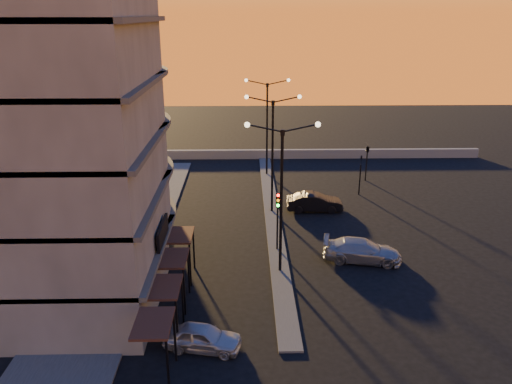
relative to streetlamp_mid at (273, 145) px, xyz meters
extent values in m
plane|color=black|center=(0.00, -10.00, -5.59)|extent=(120.00, 120.00, 0.00)
cube|color=#444442|center=(-10.50, -6.00, -5.53)|extent=(5.00, 40.00, 0.12)
cube|color=#444442|center=(0.00, 0.00, -5.53)|extent=(1.20, 36.00, 0.12)
cube|color=gray|center=(2.00, 16.00, -5.09)|extent=(44.00, 0.50, 1.00)
cylinder|color=#625E56|center=(-14.00, -8.00, 6.91)|extent=(14.00, 14.00, 25.00)
cylinder|color=black|center=(-14.00, -8.00, -3.99)|extent=(14.16, 14.16, 2.40)
cube|color=black|center=(-6.80, -12.00, -1.99)|extent=(0.15, 3.20, 1.20)
cylinder|color=black|center=(0.00, -10.00, -1.09)|extent=(0.18, 0.18, 9.00)
cube|color=black|center=(0.00, -10.00, 3.31)|extent=(0.25, 0.25, 0.35)
sphere|color=#FFE5B2|center=(-2.00, -10.00, 3.76)|extent=(0.32, 0.32, 0.32)
sphere|color=#FFE5B2|center=(2.00, -10.00, 3.76)|extent=(0.32, 0.32, 0.32)
cylinder|color=black|center=(0.00, 0.00, -1.09)|extent=(0.18, 0.18, 9.00)
cube|color=black|center=(0.00, 0.00, 3.31)|extent=(0.25, 0.25, 0.35)
sphere|color=#FFE5B2|center=(-2.00, 0.00, 3.76)|extent=(0.32, 0.32, 0.32)
sphere|color=#FFE5B2|center=(2.00, 0.00, 3.76)|extent=(0.32, 0.32, 0.32)
cylinder|color=black|center=(0.00, 10.00, -1.09)|extent=(0.18, 0.18, 9.00)
cube|color=black|center=(0.00, 10.00, 3.31)|extent=(0.25, 0.25, 0.35)
sphere|color=#FFE5B2|center=(-2.00, 10.00, 3.76)|extent=(0.32, 0.32, 0.32)
sphere|color=#FFE5B2|center=(2.00, 10.00, 3.76)|extent=(0.32, 0.32, 0.32)
cylinder|color=black|center=(0.00, -7.00, -3.99)|extent=(0.12, 0.12, 3.20)
cube|color=black|center=(0.00, -7.18, -1.84)|extent=(0.28, 0.16, 1.00)
sphere|color=#FF0C05|center=(0.00, -7.28, -1.49)|extent=(0.20, 0.20, 0.20)
sphere|color=orange|center=(0.00, -7.28, -1.84)|extent=(0.20, 0.20, 0.20)
sphere|color=#0CFF26|center=(0.00, -7.28, -2.19)|extent=(0.20, 0.20, 0.20)
cylinder|color=black|center=(8.00, 4.00, -4.19)|extent=(0.12, 0.12, 2.80)
imported|color=black|center=(8.00, 4.00, -2.39)|extent=(0.13, 0.16, 0.80)
cylinder|color=black|center=(9.50, 8.00, -4.19)|extent=(0.12, 0.12, 2.80)
imported|color=black|center=(9.50, 8.00, -2.39)|extent=(0.42, 1.99, 0.80)
imported|color=#B3B7BC|center=(-4.22, -17.54, -4.95)|extent=(3.97, 2.21, 1.28)
imported|color=black|center=(3.50, 0.21, -4.84)|extent=(4.57, 1.64, 1.50)
imported|color=#999DA0|center=(5.44, -8.63, -4.86)|extent=(5.31, 2.94, 1.46)
camera|label=1|loc=(-2.10, -37.71, 9.64)|focal=35.00mm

